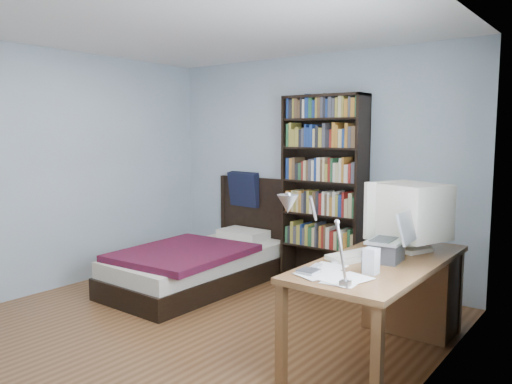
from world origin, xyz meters
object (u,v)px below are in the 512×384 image
crt_monitor (411,212)px  bookshelf (324,190)px  soda_can (380,244)px  bed (204,261)px  desk_lamp (298,214)px  speaker (371,261)px  desk (405,286)px  laptop (389,247)px  keyboard (359,256)px

crt_monitor → bookshelf: size_ratio=0.29×
soda_can → bed: 2.24m
crt_monitor → desk_lamp: desk_lamp is taller
speaker → bookshelf: (-1.34, 1.74, 0.21)m
bed → crt_monitor: bearing=-3.5°
desk → crt_monitor: (0.05, -0.07, 0.61)m
laptop → bed: bearing=166.2°
desk → speaker: 0.96m
keyboard → soda_can: soda_can is taller
soda_can → crt_monitor: bearing=45.9°
crt_monitor → laptop: 0.47m
soda_can → laptop: bearing=-55.5°
desk_lamp → speaker: size_ratio=3.48×
laptop → desk: bearing=96.6°
crt_monitor → speaker: size_ratio=3.55×
desk_lamp → bookshelf: size_ratio=0.29×
bed → desk_lamp: bearing=-36.2°
desk_lamp → desk: bearing=89.0°
speaker → bed: bed is taller
keyboard → bed: size_ratio=0.24×
keyboard → bookshelf: bearing=145.9°
soda_can → speaker: bearing=-71.4°
speaker → laptop: bearing=97.5°
laptop → bed: size_ratio=0.18×
soda_can → bed: bearing=171.6°
desk → desk_lamp: 1.75m
crt_monitor → soda_can: 0.34m
crt_monitor → laptop: bearing=-89.4°
bed → keyboard: bearing=-15.9°
laptop → bed: bed is taller
speaker → desk_lamp: bearing=-97.1°
desk_lamp → bed: bearing=143.8°
laptop → soda_can: 0.31m
desk_lamp → crt_monitor: bearing=86.9°
desk_lamp → bed: 2.93m
speaker → bed: (-2.36, 0.93, -0.56)m
keyboard → bed: (-2.11, 0.60, -0.49)m
bookshelf → speaker: bearing=-52.4°
bed → speaker: bearing=-21.6°
laptop → bed: (-2.32, 0.57, -0.58)m
soda_can → keyboard: bearing=-97.8°
keyboard → bookshelf: size_ratio=0.24×
desk → bed: (-2.27, 0.07, -0.16)m
laptop → desk_lamp: (-0.09, -1.06, 0.37)m
soda_can → bed: bed is taller
desk → laptop: 0.66m
keyboard → soda_can: size_ratio=3.97×
bookshelf → bed: bearing=-141.6°
desk_lamp → soda_can: 1.38m
crt_monitor → laptop: size_ratio=1.62×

